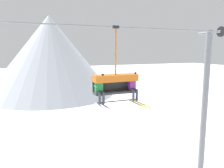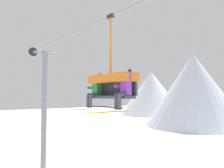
# 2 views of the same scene
# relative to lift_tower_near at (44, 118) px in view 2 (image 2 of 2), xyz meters

# --- Properties ---
(mountain_peak_west) EXTENTS (21.96, 21.96, 14.63)m
(mountain_peak_west) POSITION_rel_lift_tower_near_xyz_m (-35.69, 52.03, 2.43)
(mountain_peak_west) COLOR white
(mountain_peak_west) RESTS_ON ground_plane
(mountain_peak_central) EXTENTS (20.32, 20.32, 15.33)m
(mountain_peak_central) POSITION_rel_lift_tower_near_xyz_m (-10.96, 36.71, 2.78)
(mountain_peak_central) COLOR silver
(mountain_peak_central) RESTS_ON ground_plane
(lift_tower_near) EXTENTS (0.36, 1.88, 9.43)m
(lift_tower_near) POSITION_rel_lift_tower_near_xyz_m (0.00, 0.00, 0.00)
(lift_tower_near) COLOR slate
(lift_tower_near) RESTS_ON ground_plane
(lift_cable) EXTENTS (16.23, 0.05, 0.05)m
(lift_cable) POSITION_rel_lift_tower_near_xyz_m (7.12, -0.78, 4.27)
(lift_cable) COLOR slate
(chairlift_chair) EXTENTS (2.04, 0.74, 3.29)m
(chairlift_chair) POSITION_rel_lift_tower_near_xyz_m (7.99, -0.71, 1.92)
(chairlift_chair) COLOR #33383D
(skier_green) EXTENTS (0.48, 1.70, 1.34)m
(skier_green) POSITION_rel_lift_tower_near_xyz_m (7.19, -0.93, 1.63)
(skier_green) COLOR #23843D
(skier_purple) EXTENTS (0.48, 1.70, 1.34)m
(skier_purple) POSITION_rel_lift_tower_near_xyz_m (8.80, -0.93, 1.63)
(skier_purple) COLOR purple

